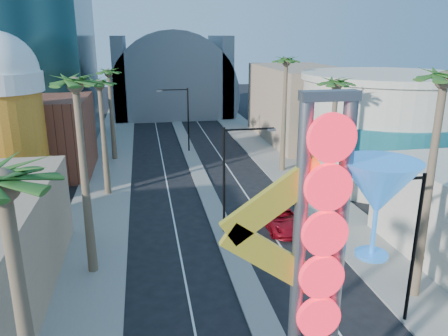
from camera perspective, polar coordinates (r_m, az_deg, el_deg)
sidewalk_west at (r=46.48m, az=-15.09°, el=-1.19°), size 5.00×100.00×0.15m
sidewalk_east at (r=48.66m, az=7.77°, el=0.06°), size 5.00×100.00×0.15m
median at (r=49.47m, az=-3.84°, el=0.47°), size 1.60×84.00×0.15m
brick_filler_west at (r=49.34m, az=-22.75°, el=3.83°), size 10.00×10.00×8.00m
filler_east at (r=61.70m, az=9.98°, el=8.24°), size 10.00×20.00×10.00m
beer_mug at (r=41.27m, az=-26.89°, el=6.43°), size 7.00×7.00×14.50m
turquoise_building at (r=46.47m, az=20.03°, el=4.96°), size 16.60×16.60×10.60m
canopy at (r=81.90m, az=-6.81°, el=10.00°), size 22.00×16.00×22.00m
neon_sign at (r=15.22m, az=15.23°, el=-10.22°), size 6.53×2.60×12.55m
streetlight_0 at (r=31.14m, az=0.99°, el=-0.26°), size 3.79×0.25×8.00m
streetlight_1 at (r=54.14m, az=-5.29°, el=7.10°), size 3.79×0.25×8.00m
streetlight_2 at (r=22.97m, az=22.82°, el=-8.26°), size 3.45×0.25×8.00m
palm_0 at (r=12.40m, az=-26.60°, el=-4.59°), size 2.40×2.40×11.70m
palm_1 at (r=25.59m, az=-18.71°, el=8.73°), size 2.40×2.40×12.70m
palm_2 at (r=39.56m, az=-15.90°, el=9.63°), size 2.40×2.40×11.20m
palm_3 at (r=51.46m, az=-14.80°, el=11.28°), size 2.40×2.40×11.20m
palm_5 at (r=24.14m, az=26.59°, el=8.46°), size 2.40×2.40×13.20m
palm_6 at (r=34.57m, az=14.40°, el=9.52°), size 2.40×2.40×11.70m
palm_7 at (r=45.60m, az=8.11°, el=12.69°), size 2.40×2.40×12.70m
red_pickup at (r=33.58m, az=7.44°, el=-6.54°), size 2.84×5.76×1.57m
pedestrian_b at (r=30.12m, az=24.62°, el=-10.25°), size 1.12×0.98×1.93m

